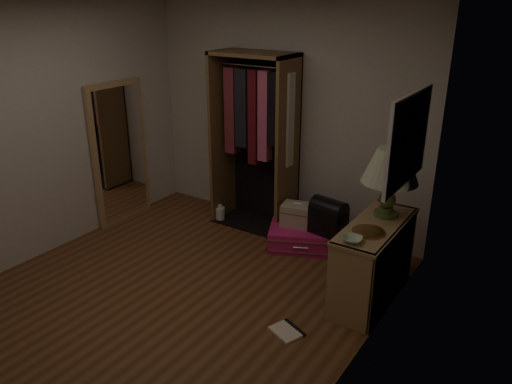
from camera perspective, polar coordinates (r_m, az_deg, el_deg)
ground at (r=4.83m, az=-9.40°, el=-11.64°), size 4.00×4.00×0.00m
room_walls at (r=4.19m, az=-9.48°, el=5.70°), size 3.52×4.02×2.60m
console_bookshelf at (r=4.71m, az=13.35°, el=-7.34°), size 0.42×1.12×0.75m
open_wardrobe at (r=5.76m, az=0.12°, el=7.40°), size 0.98×0.50×2.05m
floor_mirror at (r=6.24m, az=-15.32°, el=4.32°), size 0.06×0.80×1.70m
pink_suitcase at (r=5.61m, az=5.32°, el=-5.10°), size 0.90×0.80×0.23m
train_case at (r=5.56m, az=4.84°, el=-2.61°), size 0.41×0.32×0.26m
black_bag at (r=5.38m, az=8.27°, el=-2.70°), size 0.40×0.30×0.40m
table_lamp at (r=4.55m, az=15.14°, el=2.73°), size 0.65×0.65×0.63m
brass_tray at (r=4.35m, az=12.72°, el=-4.45°), size 0.31×0.31×0.02m
ceramic_bowl at (r=4.16m, az=10.91°, el=-5.34°), size 0.18×0.18×0.04m
white_jug at (r=6.23m, az=-4.11°, el=-2.48°), size 0.16×0.16×0.21m
floor_book at (r=4.34m, az=3.67°, el=-15.54°), size 0.32×0.29×0.02m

